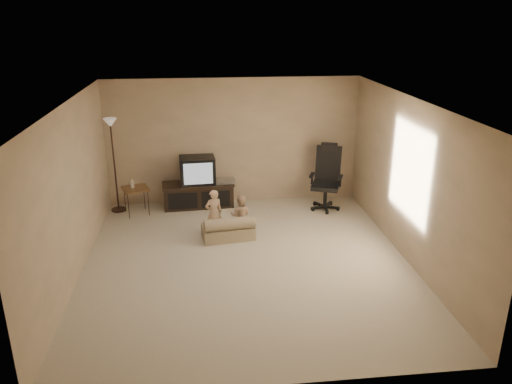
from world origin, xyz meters
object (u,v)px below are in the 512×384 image
toddler_right (240,216)px  side_table (135,189)px  child_sofa (229,229)px  floor_lamp (112,144)px  toddler_left (214,213)px  tv_stand (198,186)px  office_chair (326,186)px

toddler_right → side_table: bearing=-16.5°
side_table → toddler_right: bearing=-32.9°
toddler_right → child_sofa: bearing=44.1°
side_table → floor_lamp: size_ratio=0.39×
toddler_left → tv_stand: bearing=-97.5°
tv_stand → toddler_right: tv_stand is taller
office_chair → side_table: office_chair is taller
tv_stand → floor_lamp: floor_lamp is taller
tv_stand → toddler_right: size_ratio=1.94×
side_table → child_sofa: side_table is taller
office_chair → side_table: 3.69m
office_chair → side_table: bearing=-159.8°
tv_stand → toddler_right: 1.66m
side_table → child_sofa: bearing=-38.5°
tv_stand → office_chair: office_chair is taller
office_chair → toddler_left: 2.47m
toddler_left → office_chair: bearing=-172.9°
floor_lamp → toddler_right: (2.28, -1.44, -0.96)m
floor_lamp → office_chair: bearing=-4.6°
office_chair → toddler_left: (-2.24, -1.04, -0.04)m
tv_stand → side_table: (-1.20, -0.26, 0.08)m
toddler_right → office_chair: bearing=-131.7°
floor_lamp → toddler_right: floor_lamp is taller
toddler_left → floor_lamp: bearing=-54.4°
office_chair → tv_stand: bearing=-166.6°
tv_stand → floor_lamp: 1.82m
toddler_left → toddler_right: 0.46m
toddler_left → child_sofa: bearing=124.3°
tv_stand → toddler_left: 1.44m
tv_stand → side_table: 1.23m
tv_stand → toddler_left: size_ratio=1.74×
child_sofa → toddler_left: size_ratio=1.11×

